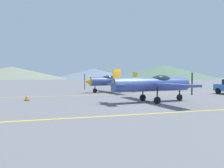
{
  "coord_description": "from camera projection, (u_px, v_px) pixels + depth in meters",
  "views": [
    {
      "loc": [
        -5.43,
        -13.52,
        1.98
      ],
      "look_at": [
        0.27,
        6.0,
        1.2
      ],
      "focal_mm": 33.3,
      "sensor_mm": 36.0,
      "label": 1
    }
  ],
  "objects": [
    {
      "name": "ground_plane",
      "position": [
        132.0,
        104.0,
        14.56
      ],
      "size": [
        400.0,
        400.0,
        0.0
      ],
      "primitive_type": "plane",
      "color": "slate"
    },
    {
      "name": "apron_line_near",
      "position": [
        159.0,
        113.0,
        10.99
      ],
      "size": [
        80.0,
        0.16,
        0.01
      ],
      "primitive_type": "cube",
      "color": "yellow",
      "rests_on": "ground_plane"
    },
    {
      "name": "apron_line_far",
      "position": [
        105.0,
        95.0,
        21.82
      ],
      "size": [
        80.0,
        0.16,
        0.01
      ],
      "primitive_type": "cube",
      "color": "yellow",
      "rests_on": "ground_plane"
    },
    {
      "name": "airplane_near",
      "position": [
        155.0,
        84.0,
        15.78
      ],
      "size": [
        7.14,
        8.21,
        2.45
      ],
      "color": "#33478C",
      "rests_on": "ground_plane"
    },
    {
      "name": "airplane_mid",
      "position": [
        113.0,
        81.0,
        25.45
      ],
      "size": [
        7.16,
        8.21,
        2.45
      ],
      "color": "#33478C",
      "rests_on": "ground_plane"
    },
    {
      "name": "traffic_cone_side",
      "position": [
        27.0,
        97.0,
        16.79
      ],
      "size": [
        0.36,
        0.36,
        0.59
      ],
      "color": "black",
      "rests_on": "ground_plane"
    },
    {
      "name": "hill_centerleft",
      "position": [
        11.0,
        73.0,
        135.6
      ],
      "size": [
        73.27,
        73.27,
        8.2
      ],
      "primitive_type": "cone",
      "color": "slate",
      "rests_on": "ground_plane"
    },
    {
      "name": "hill_centerright",
      "position": [
        93.0,
        74.0,
        171.84
      ],
      "size": [
        66.82,
        66.82,
        8.04
      ],
      "primitive_type": "cone",
      "color": "slate",
      "rests_on": "ground_plane"
    },
    {
      "name": "hill_right",
      "position": [
        163.0,
        72.0,
        151.28
      ],
      "size": [
        76.6,
        76.6,
        9.85
      ],
      "primitive_type": "cone",
      "color": "#4C6651",
      "rests_on": "ground_plane"
    }
  ]
}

